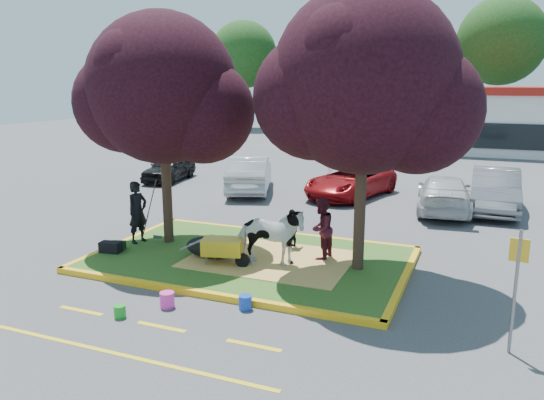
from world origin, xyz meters
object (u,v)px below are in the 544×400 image
at_px(bucket_blue, 245,302).
at_px(sign_post, 516,279).
at_px(bucket_green, 120,311).
at_px(car_black, 169,168).
at_px(wheelbarrow, 223,247).
at_px(car_silver, 250,174).
at_px(handler, 138,212).
at_px(bucket_pink, 167,300).
at_px(cow, 269,237).
at_px(calf, 208,247).

bearing_deg(bucket_blue, sign_post, 1.11).
height_order(bucket_green, car_black, car_black).
xyz_separation_m(wheelbarrow, bucket_blue, (1.54, -1.96, -0.47)).
bearing_deg(bucket_blue, car_silver, 114.16).
distance_m(handler, bucket_pink, 4.66).
distance_m(cow, sign_post, 6.00).
bearing_deg(bucket_green, car_black, 119.25).
bearing_deg(handler, calf, -86.93).
height_order(bucket_blue, car_black, car_black).
height_order(wheelbarrow, sign_post, sign_post).
distance_m(calf, handler, 2.65).
bearing_deg(handler, sign_post, -92.52).
bearing_deg(wheelbarrow, sign_post, -31.50).
height_order(sign_post, bucket_blue, sign_post).
xyz_separation_m(wheelbarrow, car_black, (-8.31, 10.32, 0.01)).
xyz_separation_m(calf, handler, (-2.54, 0.43, 0.63)).
height_order(bucket_green, bucket_blue, bucket_blue).
bearing_deg(cow, handler, 70.42).
height_order(bucket_pink, car_black, car_black).
height_order(wheelbarrow, car_silver, car_silver).
distance_m(cow, wheelbarrow, 1.23).
bearing_deg(car_silver, calf, 88.24).
bearing_deg(bucket_green, calf, 89.66).
bearing_deg(bucket_pink, sign_post, 5.46).
distance_m(cow, car_silver, 10.15).
bearing_deg(cow, wheelbarrow, 94.22).
bearing_deg(handler, bucket_green, -135.95).
distance_m(bucket_pink, car_black, 15.26).
bearing_deg(cow, sign_post, -125.22).
distance_m(bucket_green, bucket_pink, 1.01).
xyz_separation_m(wheelbarrow, car_silver, (-3.54, 9.37, 0.16)).
bearing_deg(wheelbarrow, bucket_green, -117.59).
distance_m(calf, car_silver, 9.43).
relative_size(wheelbarrow, bucket_pink, 5.44).
xyz_separation_m(cow, bucket_blue, (0.40, -2.32, -0.76)).
height_order(wheelbarrow, bucket_green, wheelbarrow).
bearing_deg(car_black, bucket_blue, -58.72).
bearing_deg(bucket_pink, calf, 101.67).
relative_size(cow, bucket_green, 7.01).
bearing_deg(bucket_green, handler, 121.38).
bearing_deg(cow, bucket_green, 140.23).
distance_m(wheelbarrow, car_silver, 10.01).
bearing_deg(handler, cow, -83.46).
xyz_separation_m(handler, car_silver, (-0.35, 8.54, -0.26)).
height_order(calf, bucket_green, calf).
relative_size(cow, wheelbarrow, 0.99).
bearing_deg(wheelbarrow, bucket_pink, -107.28).
distance_m(wheelbarrow, sign_post, 6.99).
bearing_deg(bucket_green, bucket_pink, 52.11).
relative_size(handler, bucket_green, 6.98).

